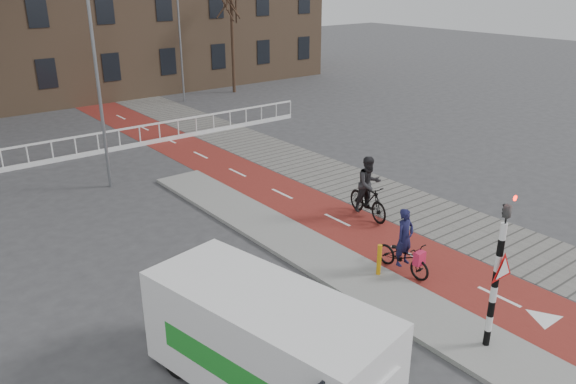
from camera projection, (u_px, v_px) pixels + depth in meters
ground at (429, 300)px, 14.01m from camera, size 120.00×120.00×0.00m
bike_lane at (251, 179)px, 22.20m from camera, size 2.50×60.00×0.01m
sidewalk at (306, 165)px, 23.81m from camera, size 3.00×60.00×0.01m
curb_island at (305, 248)px, 16.52m from camera, size 1.80×16.00×0.12m
traffic_signal at (498, 268)px, 11.46m from camera, size 0.80×0.80×3.68m
bollard at (379, 260)px, 14.83m from camera, size 0.12×0.12×0.86m
cyclist_near at (404, 252)px, 15.10m from camera, size 0.65×1.77×1.84m
cyclist_far at (368, 193)px, 18.44m from camera, size 1.01×2.05×2.11m
van at (267, 342)px, 10.58m from camera, size 2.91×5.25×2.13m
railing at (28, 160)px, 23.49m from camera, size 28.00×0.10×0.99m
tree_right at (233, 43)px, 37.27m from camera, size 0.21×0.21×6.58m
streetlight_near at (97, 72)px, 19.86m from camera, size 0.12×0.12×8.73m
streetlight_right at (180, 43)px, 34.36m from camera, size 0.12×0.12×7.24m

